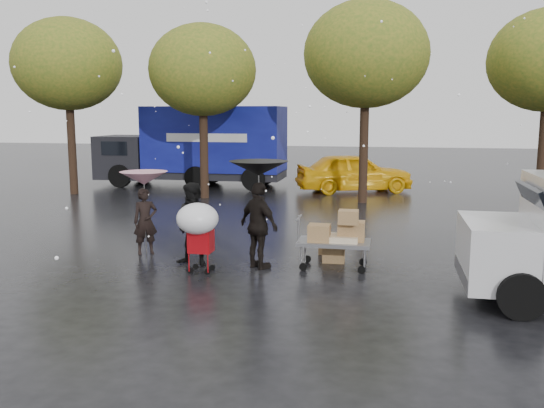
% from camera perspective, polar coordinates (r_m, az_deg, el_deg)
% --- Properties ---
extents(ground, '(90.00, 90.00, 0.00)m').
position_cam_1_polar(ground, '(11.89, -5.53, -6.79)').
color(ground, black).
rests_on(ground, ground).
extents(person_pink, '(0.67, 0.62, 1.53)m').
position_cam_1_polar(person_pink, '(13.55, -12.44, -1.69)').
color(person_pink, black).
rests_on(person_pink, ground).
extents(person_middle, '(0.96, 0.79, 1.78)m').
position_cam_1_polar(person_middle, '(12.31, -7.70, -2.02)').
color(person_middle, black).
rests_on(person_middle, ground).
extents(person_black, '(1.13, 0.99, 1.83)m').
position_cam_1_polar(person_black, '(11.97, -1.31, -2.15)').
color(person_black, black).
rests_on(person_black, ground).
extents(umbrella_pink, '(1.08, 1.08, 1.91)m').
position_cam_1_polar(umbrella_pink, '(13.40, -12.58, 2.51)').
color(umbrella_pink, '#4C4C4C').
rests_on(umbrella_pink, ground).
extents(umbrella_black, '(1.22, 1.22, 2.26)m').
position_cam_1_polar(umbrella_black, '(11.80, -1.33, 3.54)').
color(umbrella_black, '#4C4C4C').
rests_on(umbrella_black, ground).
extents(vendor_cart, '(1.52, 0.80, 1.27)m').
position_cam_1_polar(vendor_cart, '(12.07, 6.55, -3.02)').
color(vendor_cart, slate).
rests_on(vendor_cart, ground).
extents(shopping_cart, '(0.84, 0.84, 1.46)m').
position_cam_1_polar(shopping_cart, '(11.60, -7.34, -1.83)').
color(shopping_cart, '#A90910').
rests_on(shopping_cart, ground).
extents(blue_truck, '(8.30, 2.60, 3.50)m').
position_cam_1_polar(blue_truck, '(25.76, -7.43, 5.68)').
color(blue_truck, '#0C0F63').
rests_on(blue_truck, ground).
extents(box_ground_near, '(0.49, 0.40, 0.43)m').
position_cam_1_polar(box_ground_near, '(12.71, 6.14, -4.76)').
color(box_ground_near, brown).
rests_on(box_ground_near, ground).
extents(box_ground_far, '(0.50, 0.42, 0.35)m').
position_cam_1_polar(box_ground_far, '(13.38, 5.74, -4.24)').
color(box_ground_far, brown).
rests_on(box_ground_far, ground).
extents(yellow_taxi, '(5.08, 3.41, 1.61)m').
position_cam_1_polar(yellow_taxi, '(23.93, 8.13, 3.12)').
color(yellow_taxi, yellow).
rests_on(yellow_taxi, ground).
extents(tree_row, '(21.60, 4.40, 7.12)m').
position_cam_1_polar(tree_row, '(21.36, 1.07, 13.84)').
color(tree_row, black).
rests_on(tree_row, ground).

